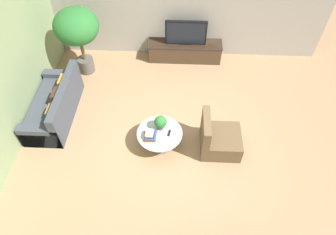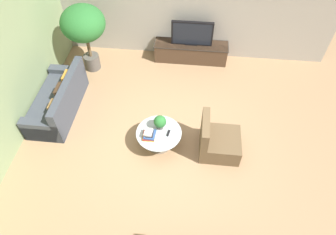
# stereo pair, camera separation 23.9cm
# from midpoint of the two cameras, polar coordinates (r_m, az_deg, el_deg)

# --- Properties ---
(ground_plane) EXTENTS (24.00, 24.00, 0.00)m
(ground_plane) POSITION_cam_midpoint_polar(r_m,az_deg,el_deg) (6.29, 2.20, -5.57)
(ground_plane) COLOR #9E7A56
(back_wall_stone) EXTENTS (7.40, 0.12, 3.00)m
(back_wall_stone) POSITION_cam_midpoint_polar(r_m,az_deg,el_deg) (7.80, 4.62, 21.22)
(back_wall_stone) COLOR #A39E93
(back_wall_stone) RESTS_ON ground
(media_console) EXTENTS (1.93, 0.50, 0.49)m
(media_console) POSITION_cam_midpoint_polar(r_m,az_deg,el_deg) (8.19, 5.23, 12.37)
(media_console) COLOR #473323
(media_console) RESTS_ON ground
(television) EXTENTS (1.05, 0.13, 0.65)m
(television) POSITION_cam_midpoint_polar(r_m,az_deg,el_deg) (7.87, 5.52, 15.61)
(television) COLOR black
(television) RESTS_ON media_console
(coffee_table) EXTENTS (0.92, 0.92, 0.40)m
(coffee_table) POSITION_cam_midpoint_polar(r_m,az_deg,el_deg) (6.10, -0.61, -3.61)
(coffee_table) COLOR #756656
(coffee_table) RESTS_ON ground
(couch_by_wall) EXTENTS (0.84, 1.88, 0.84)m
(couch_by_wall) POSITION_cam_midpoint_polar(r_m,az_deg,el_deg) (7.14, -19.18, 3.00)
(couch_by_wall) COLOR #3D424C
(couch_by_wall) RESTS_ON ground
(armchair_wicker) EXTENTS (0.80, 0.76, 0.86)m
(armchair_wicker) POSITION_cam_midpoint_polar(r_m,az_deg,el_deg) (6.13, 10.48, -4.56)
(armchair_wicker) COLOR brown
(armchair_wicker) RESTS_ON ground
(potted_palm_tall) EXTENTS (1.05, 1.05, 1.73)m
(potted_palm_tall) POSITION_cam_midpoint_polar(r_m,az_deg,el_deg) (7.55, -14.88, 16.49)
(potted_palm_tall) COLOR #514C47
(potted_palm_tall) RESTS_ON ground
(potted_plant_tabletop) EXTENTS (0.25, 0.25, 0.32)m
(potted_plant_tabletop) POSITION_cam_midpoint_polar(r_m,az_deg,el_deg) (5.94, -0.38, -0.88)
(potted_plant_tabletop) COLOR #514C47
(potted_plant_tabletop) RESTS_ON coffee_table
(book_stack) EXTENTS (0.26, 0.27, 0.15)m
(book_stack) POSITION_cam_midpoint_polar(r_m,az_deg,el_deg) (5.90, -2.46, -3.28)
(book_stack) COLOR gold
(book_stack) RESTS_ON coffee_table
(remote_black) EXTENTS (0.07, 0.16, 0.02)m
(remote_black) POSITION_cam_midpoint_polar(r_m,az_deg,el_deg) (5.98, 1.22, -3.02)
(remote_black) COLOR black
(remote_black) RESTS_ON coffee_table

